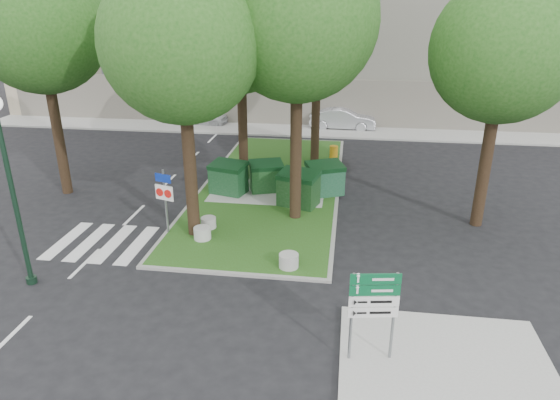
% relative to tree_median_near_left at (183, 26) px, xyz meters
% --- Properties ---
extents(ground, '(120.00, 120.00, 0.00)m').
position_rel_tree_median_near_left_xyz_m(ground, '(1.41, -2.56, -7.32)').
color(ground, black).
rests_on(ground, ground).
extents(median_island, '(6.00, 16.00, 0.12)m').
position_rel_tree_median_near_left_xyz_m(median_island, '(1.91, 5.44, -7.26)').
color(median_island, '#284A15').
rests_on(median_island, ground).
extents(median_kerb, '(6.30, 16.30, 0.10)m').
position_rel_tree_median_near_left_xyz_m(median_kerb, '(1.91, 5.44, -7.27)').
color(median_kerb, gray).
rests_on(median_kerb, ground).
extents(sidewalk_corner, '(5.00, 4.00, 0.12)m').
position_rel_tree_median_near_left_xyz_m(sidewalk_corner, '(7.91, -6.06, -7.26)').
color(sidewalk_corner, '#999993').
rests_on(sidewalk_corner, ground).
extents(building_sidewalk, '(42.00, 3.00, 0.12)m').
position_rel_tree_median_near_left_xyz_m(building_sidewalk, '(1.41, 15.94, -7.26)').
color(building_sidewalk, '#999993').
rests_on(building_sidewalk, ground).
extents(zebra_crossing, '(5.00, 3.00, 0.01)m').
position_rel_tree_median_near_left_xyz_m(zebra_crossing, '(-2.34, -1.06, -7.31)').
color(zebra_crossing, silver).
rests_on(zebra_crossing, ground).
extents(apartment_building, '(41.00, 12.00, 16.00)m').
position_rel_tree_median_near_left_xyz_m(apartment_building, '(1.41, 23.44, 0.68)').
color(apartment_building, tan).
rests_on(apartment_building, ground).
extents(tree_median_near_left, '(5.20, 5.20, 10.53)m').
position_rel_tree_median_near_left_xyz_m(tree_median_near_left, '(0.00, 0.00, 0.00)').
color(tree_median_near_left, black).
rests_on(tree_median_near_left, ground).
extents(tree_median_near_right, '(5.60, 5.60, 11.46)m').
position_rel_tree_median_near_left_xyz_m(tree_median_near_right, '(3.50, 2.00, 0.67)').
color(tree_median_near_right, black).
rests_on(tree_median_near_right, ground).
extents(tree_median_mid, '(4.80, 4.80, 9.99)m').
position_rel_tree_median_near_left_xyz_m(tree_median_mid, '(0.50, 6.50, -0.34)').
color(tree_median_mid, black).
rests_on(tree_median_mid, ground).
extents(tree_street_left, '(5.40, 5.40, 11.00)m').
position_rel_tree_median_near_left_xyz_m(tree_street_left, '(-7.00, 3.50, 0.33)').
color(tree_street_left, black).
rests_on(tree_street_left, ground).
extents(tree_street_right, '(5.00, 5.00, 10.06)m').
position_rel_tree_median_near_left_xyz_m(tree_street_right, '(10.50, 2.50, -0.33)').
color(tree_street_right, black).
rests_on(tree_street_right, ground).
extents(dumpster_a, '(1.77, 1.45, 1.43)m').
position_rel_tree_median_near_left_xyz_m(dumpster_a, '(0.21, 4.13, -6.51)').
color(dumpster_a, '#0F3919').
rests_on(dumpster_a, median_island).
extents(dumpster_b, '(1.72, 1.45, 1.36)m').
position_rel_tree_median_near_left_xyz_m(dumpster_b, '(1.81, 4.66, -6.54)').
color(dumpster_b, '#123E15').
rests_on(dumpster_b, median_island).
extents(dumpster_c, '(1.87, 1.55, 1.49)m').
position_rel_tree_median_near_left_xyz_m(dumpster_c, '(3.41, 3.17, -6.48)').
color(dumpster_c, black).
rests_on(dumpster_c, median_island).
extents(dumpster_d, '(1.87, 1.64, 1.45)m').
position_rel_tree_median_near_left_xyz_m(dumpster_d, '(4.41, 4.59, -6.50)').
color(dumpster_d, '#15452A').
rests_on(dumpster_d, median_island).
extents(bollard_left, '(0.61, 0.61, 0.44)m').
position_rel_tree_median_near_left_xyz_m(bollard_left, '(0.34, -0.48, -6.98)').
color(bollard_left, '#AEAEA9').
rests_on(bollard_left, median_island).
extents(bollard_right, '(0.63, 0.63, 0.45)m').
position_rel_tree_median_near_left_xyz_m(bollard_right, '(3.65, -2.06, -6.97)').
color(bollard_right, '#A1A09C').
rests_on(bollard_right, median_island).
extents(bollard_mid, '(0.57, 0.57, 0.40)m').
position_rel_tree_median_near_left_xyz_m(bollard_mid, '(0.30, 0.47, -6.99)').
color(bollard_mid, '#A1A09C').
rests_on(bollard_mid, median_island).
extents(litter_bin, '(0.44, 0.44, 0.77)m').
position_rel_tree_median_near_left_xyz_m(litter_bin, '(4.61, 9.60, -6.81)').
color(litter_bin, orange).
rests_on(litter_bin, median_island).
extents(street_lamp, '(0.46, 0.46, 5.78)m').
position_rel_tree_median_near_left_xyz_m(street_lamp, '(-4.09, -3.93, -3.68)').
color(street_lamp, black).
rests_on(street_lamp, ground).
extents(traffic_sign_pole, '(0.74, 0.27, 2.53)m').
position_rel_tree_median_near_left_xyz_m(traffic_sign_pole, '(-1.09, -0.08, -5.69)').
color(traffic_sign_pole, slate).
rests_on(traffic_sign_pole, ground).
extents(directional_sign, '(1.15, 0.24, 2.32)m').
position_rel_tree_median_near_left_xyz_m(directional_sign, '(6.11, -6.12, -5.65)').
color(directional_sign, slate).
rests_on(directional_sign, sidewalk_corner).
extents(car_white, '(3.88, 1.86, 1.28)m').
position_rel_tree_median_near_left_xyz_m(car_white, '(-4.84, 16.94, -6.68)').
color(car_white, silver).
rests_on(car_white, ground).
extents(car_silver, '(4.38, 1.65, 1.43)m').
position_rel_tree_median_near_left_xyz_m(car_silver, '(4.91, 16.94, -6.60)').
color(car_silver, '#A9ABB1').
rests_on(car_silver, ground).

